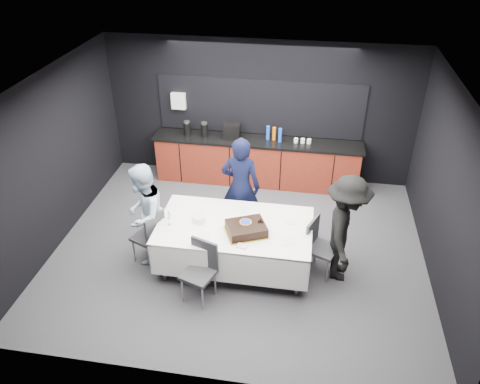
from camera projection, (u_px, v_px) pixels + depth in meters
name	position (u px, v px, depth m)	size (l,w,h in m)	color
ground	(239.00, 248.00, 7.77)	(6.00, 6.00, 0.00)	#414246
room_shell	(239.00, 149.00, 6.78)	(6.04, 5.04, 2.82)	white
kitchenette	(256.00, 157.00, 9.33)	(4.10, 0.64, 2.05)	maroon
party_table	(235.00, 232.00, 7.10)	(2.32, 1.32, 0.78)	#99999E
cake_assembly	(246.00, 228.00, 6.82)	(0.74, 0.68, 0.18)	gold
plate_stack	(199.00, 219.00, 7.07)	(0.20, 0.20, 0.10)	white
loose_plate_near	(203.00, 236.00, 6.77)	(0.22, 0.22, 0.01)	white
loose_plate_right_a	(291.00, 222.00, 7.08)	(0.19, 0.19, 0.01)	white
loose_plate_right_b	(288.00, 241.00, 6.68)	(0.22, 0.22, 0.01)	white
loose_plate_far	(245.00, 210.00, 7.34)	(0.18, 0.18, 0.01)	white
fork_pile	(242.00, 246.00, 6.57)	(0.15, 0.09, 0.02)	white
champagne_flute	(168.00, 216.00, 6.94)	(0.06, 0.06, 0.22)	white
chair_left	(151.00, 234.00, 7.22)	(0.55, 0.55, 0.92)	#2D2D32
chair_right	(318.00, 243.00, 7.05)	(0.55, 0.55, 0.92)	#2D2D32
chair_near	(201.00, 266.00, 6.60)	(0.54, 0.54, 0.92)	#2D2D32
person_center	(241.00, 187.00, 7.72)	(0.65, 0.43, 1.79)	black
person_left	(144.00, 214.00, 7.16)	(0.81, 0.63, 1.66)	#ACC4D9
person_right	(345.00, 229.00, 6.79)	(1.11, 0.64, 1.72)	black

